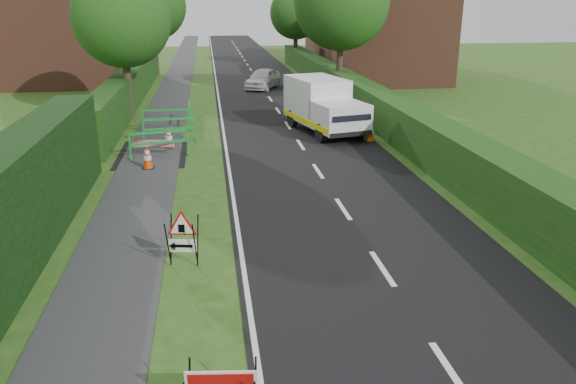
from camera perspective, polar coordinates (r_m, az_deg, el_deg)
ground at (r=10.56m, az=-2.09°, el=-11.11°), size 120.00×120.00×0.00m
road_surface at (r=44.54m, az=-3.71°, el=12.16°), size 6.00×90.00×0.02m
footpath at (r=44.46m, az=-10.94°, el=11.85°), size 2.00×90.00×0.02m
hedge_west_far at (r=31.81m, az=-15.53°, el=8.74°), size 1.00×24.00×1.80m
hedge_east at (r=26.70m, az=8.28°, el=7.37°), size 1.20×50.00×1.50m
house_west at (r=40.21m, az=-21.83°, el=14.29°), size 7.50×7.40×7.88m
house_east_a at (r=39.03m, az=10.07°, el=15.21°), size 7.50×7.40×7.88m
house_east_b at (r=52.75m, az=6.36°, el=16.30°), size 7.50×7.40×7.88m
tree_nw at (r=27.36m, az=-16.53°, el=16.57°), size 4.40×4.40×6.70m
tree_ne at (r=31.94m, az=5.44°, el=18.72°), size 5.20×5.20×7.79m
tree_fw at (r=43.25m, az=-13.64°, el=17.90°), size 4.80×4.80×7.24m
tree_fe at (r=47.67m, az=0.79°, el=17.72°), size 4.20×4.20×6.33m
triangle_sign at (r=11.76m, az=-10.86°, el=-4.23°), size 0.84×0.84×1.05m
works_van at (r=23.61m, az=3.58°, el=8.87°), size 2.90×5.06×2.18m
traffic_cone_0 at (r=22.25m, az=8.36°, el=6.07°), size 0.38×0.38×0.79m
traffic_cone_1 at (r=24.46m, az=7.12°, el=7.30°), size 0.38×0.38×0.79m
traffic_cone_2 at (r=26.53m, az=4.37°, el=8.30°), size 0.38×0.38×0.79m
traffic_cone_3 at (r=18.96m, az=-14.09°, el=3.43°), size 0.38×0.38×0.79m
traffic_cone_4 at (r=21.56m, az=-12.01°, el=5.45°), size 0.38×0.38×0.79m
ped_barrier_0 at (r=20.14m, az=-12.99°, el=5.13°), size 2.08×0.83×1.00m
ped_barrier_1 at (r=22.31m, az=-11.93°, el=6.53°), size 2.08×0.54×1.00m
ped_barrier_2 at (r=24.20m, az=-12.19°, el=7.47°), size 2.07×0.43×1.00m
ped_barrier_3 at (r=25.36m, az=-9.98°, el=8.12°), size 0.39×2.07×1.00m
redwhite_plank at (r=20.63m, az=-13.41°, el=3.61°), size 1.48×0.31×0.25m
hatchback_car at (r=35.56m, az=-2.56°, el=11.44°), size 2.83×3.93×1.24m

